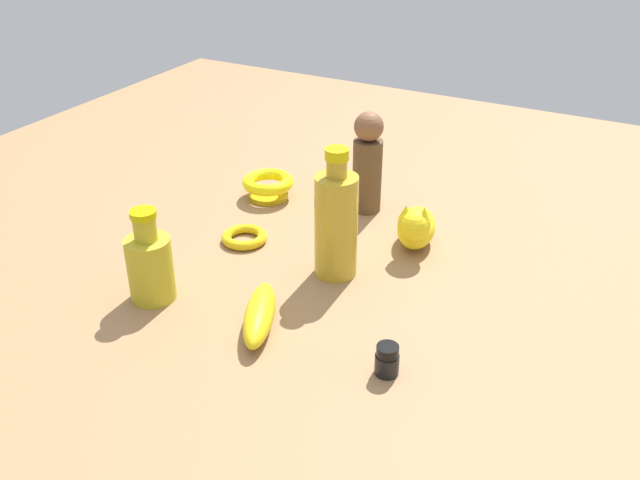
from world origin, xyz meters
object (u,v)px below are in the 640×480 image
bottle_tall (336,223)px  person_figure_adult (368,163)px  bottle_short (150,264)px  bangle (246,236)px  cat_figurine (416,226)px  nail_polish_jar (387,360)px  banana (260,314)px  bowl (268,185)px

bottle_tall → person_figure_adult: size_ratio=1.11×
bottle_short → bangle: 0.24m
bottle_short → bottle_tall: 0.31m
cat_figurine → bottle_short: bearing=-41.4°
bottle_short → nail_polish_jar: bottle_short is taller
cat_figurine → bangle: bearing=-66.2°
nail_polish_jar → bottle_tall: 0.28m
cat_figurine → banana: (0.34, -0.12, -0.02)m
person_figure_adult → banana: person_figure_adult is taller
nail_polish_jar → bottle_tall: bearing=-137.9°
nail_polish_jar → person_figure_adult: bearing=-151.9°
cat_figurine → person_figure_adult: 0.18m
bottle_tall → person_figure_adult: bearing=-167.2°
nail_polish_jar → person_figure_adult: 0.51m
nail_polish_jar → bottle_tall: (-0.20, -0.18, 0.07)m
bottle_short → cat_figurine: 0.47m
nail_polish_jar → bangle: (-0.22, -0.38, -0.01)m
cat_figurine → banana: cat_figurine is taller
banana → bottle_short: bearing=69.6°
bottle_short → bottle_tall: bottle_tall is taller
cat_figurine → bowl: size_ratio=1.47×
cat_figurine → bowl: bearing=-98.3°
bowl → bottle_short: bearing=4.5°
bangle → person_figure_adult: 0.28m
bangle → bowl: (-0.18, -0.06, 0.02)m
banana → nail_polish_jar: bearing=-117.1°
bottle_tall → cat_figurine: bearing=149.7°
bottle_short → banana: bearing=94.1°
bottle_short → bowl: bottle_short is taller
bottle_short → cat_figurine: (-0.35, 0.31, -0.02)m
nail_polish_jar → bowl: (-0.40, -0.44, 0.01)m
nail_polish_jar → bowl: bearing=-132.3°
person_figure_adult → banana: (0.43, 0.02, -0.08)m
cat_figurine → person_figure_adult: bearing=-124.1°
cat_figurine → nail_polish_jar: (0.35, 0.10, -0.02)m
cat_figurine → bowl: (-0.05, -0.34, -0.01)m
nail_polish_jar → banana: 0.21m
person_figure_adult → cat_figurine: bearing=55.9°
nail_polish_jar → person_figure_adult: person_figure_adult is taller
cat_figurine → bowl: cat_figurine is taller
bottle_short → nail_polish_jar: bearing=90.6°
bottle_short → nail_polish_jar: size_ratio=3.41×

